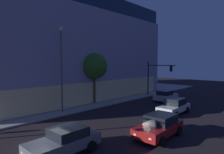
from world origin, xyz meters
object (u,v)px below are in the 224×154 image
at_px(street_lamp_sidewalk, 61,60).
at_px(car_red, 159,126).
at_px(modern_building, 52,52).
at_px(car_grey, 65,141).
at_px(car_silver, 166,96).
at_px(traffic_light_far_corner, 157,73).
at_px(car_white, 174,106).
at_px(sidewalk_tree, 94,66).

xyz_separation_m(street_lamp_sidewalk, car_red, (1.11, -11.52, -5.03)).
height_order(modern_building, car_grey, modern_building).
distance_m(car_grey, car_silver, 19.71).
height_order(traffic_light_far_corner, street_lamp_sidewalk, street_lamp_sidewalk).
bearing_deg(car_white, car_silver, 35.62).
bearing_deg(sidewalk_tree, street_lamp_sidewalk, -171.64).
distance_m(car_grey, car_red, 7.05).
distance_m(traffic_light_far_corner, car_white, 11.22).
distance_m(modern_building, car_red, 27.41).
distance_m(modern_building, street_lamp_sidewalk, 16.09).
bearing_deg(traffic_light_far_corner, modern_building, 119.88).
xyz_separation_m(street_lamp_sidewalk, sidewalk_tree, (5.55, 0.82, -0.76)).
distance_m(modern_building, car_grey, 27.10).
height_order(modern_building, car_red, modern_building).
bearing_deg(car_red, traffic_light_far_corner, 31.20).
height_order(traffic_light_far_corner, car_silver, traffic_light_far_corner).
distance_m(modern_building, traffic_light_far_corner, 19.47).
bearing_deg(car_grey, traffic_light_far_corner, 16.68).
bearing_deg(modern_building, car_grey, -118.16).
bearing_deg(car_white, sidewalk_tree, 105.50).
xyz_separation_m(modern_building, sidewalk_tree, (-1.46, -13.56, -2.52)).
relative_size(traffic_light_far_corner, street_lamp_sidewalk, 0.60).
relative_size(modern_building, car_silver, 7.47).
xyz_separation_m(modern_building, car_silver, (7.00, -19.53, -6.84)).
bearing_deg(sidewalk_tree, car_silver, -35.22).
distance_m(sidewalk_tree, car_white, 11.26).
bearing_deg(modern_building, traffic_light_far_corner, -60.12).
bearing_deg(car_grey, modern_building, 61.84).
relative_size(street_lamp_sidewalk, car_white, 2.04).
relative_size(traffic_light_far_corner, car_silver, 1.35).
bearing_deg(car_silver, sidewalk_tree, 144.78).
height_order(modern_building, sidewalk_tree, modern_building).
bearing_deg(car_grey, car_red, -23.21).
bearing_deg(street_lamp_sidewalk, car_white, -47.89).
distance_m(street_lamp_sidewalk, car_grey, 11.44).
relative_size(street_lamp_sidewalk, car_silver, 2.26).
relative_size(sidewalk_tree, car_red, 1.47).
height_order(car_grey, car_white, car_white).
relative_size(car_grey, car_red, 0.99).
height_order(car_white, car_silver, car_white).
xyz_separation_m(traffic_light_far_corner, car_grey, (-21.89, -6.56, -3.05)).
distance_m(sidewalk_tree, car_silver, 11.22).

